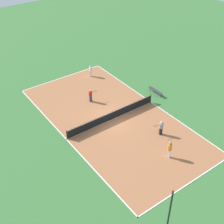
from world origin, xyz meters
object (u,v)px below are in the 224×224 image
at_px(bench, 155,91).
at_px(tennis_ball_near_net, 87,82).
at_px(player_coach_red, 91,95).
at_px(tennis_ball_right_alley, 110,113).
at_px(tennis_ball_far_baseline, 105,109).
at_px(tennis_net, 112,115).
at_px(player_baseline_gray, 161,127).
at_px(fence_post_back_right, 170,211).
at_px(player_center_orange, 169,149).
at_px(player_near_white, 91,70).
at_px(tennis_ball_left_sideline, 95,120).

distance_m(bench, tennis_ball_near_net, 8.07).
xyz_separation_m(player_coach_red, tennis_ball_right_alley, (-0.41, 2.90, -0.78)).
bearing_deg(tennis_ball_far_baseline, tennis_ball_near_net, -103.88).
distance_m(tennis_net, player_baseline_gray, 5.02).
xyz_separation_m(player_baseline_gray, fence_post_back_right, (6.36, 7.44, 1.04)).
xyz_separation_m(player_center_orange, tennis_ball_right_alley, (0.36, -8.00, -0.92)).
bearing_deg(player_coach_red, fence_post_back_right, -98.59).
relative_size(tennis_net, tennis_ball_near_net, 148.76).
distance_m(player_baseline_gray, tennis_ball_far_baseline, 6.58).
height_order(player_baseline_gray, player_center_orange, player_center_orange).
bearing_deg(player_near_white, tennis_net, 104.83).
bearing_deg(tennis_ball_right_alley, player_near_white, -108.80).
bearing_deg(tennis_ball_near_net, player_near_white, -141.57).
height_order(bench, player_near_white, player_near_white).
distance_m(tennis_ball_right_alley, fence_post_back_right, 13.74).
bearing_deg(tennis_ball_near_net, tennis_ball_right_alley, 78.58).
distance_m(tennis_ball_far_baseline, fence_post_back_right, 14.48).
bearing_deg(player_coach_red, bench, -17.77).
bearing_deg(tennis_ball_near_net, fence_post_back_right, 73.25).
relative_size(player_coach_red, tennis_ball_far_baseline, 21.12).
xyz_separation_m(player_coach_red, player_center_orange, (-0.77, 10.91, 0.15)).
relative_size(bench, player_center_orange, 1.17).
bearing_deg(tennis_ball_near_net, player_baseline_gray, 92.67).
bearing_deg(player_baseline_gray, player_coach_red, -59.05).
distance_m(player_baseline_gray, player_near_white, 12.84).
relative_size(tennis_net, player_near_white, 6.99).
bearing_deg(tennis_net, fence_post_back_right, 71.07).
bearing_deg(player_baseline_gray, fence_post_back_right, 65.16).
height_order(player_coach_red, tennis_ball_near_net, player_coach_red).
distance_m(player_coach_red, player_center_orange, 10.93).
distance_m(tennis_net, tennis_ball_far_baseline, 1.86).
relative_size(player_center_orange, fence_post_back_right, 0.44).
height_order(player_near_white, tennis_ball_right_alley, player_near_white).
bearing_deg(tennis_ball_left_sideline, player_baseline_gray, 125.34).
relative_size(player_coach_red, tennis_ball_right_alley, 21.12).
bearing_deg(tennis_ball_left_sideline, tennis_ball_right_alley, -176.81).
bearing_deg(tennis_ball_near_net, tennis_ball_left_sideline, 63.92).
distance_m(tennis_ball_near_net, tennis_ball_left_sideline, 7.29).
height_order(player_near_white, tennis_ball_near_net, player_near_white).
bearing_deg(tennis_ball_far_baseline, bench, 172.57).
bearing_deg(tennis_net, player_center_orange, 96.35).
height_order(player_coach_red, tennis_ball_far_baseline, player_coach_red).
bearing_deg(tennis_ball_left_sideline, player_center_orange, 106.00).
relative_size(tennis_net, tennis_ball_far_baseline, 148.76).
bearing_deg(fence_post_back_right, player_center_orange, -135.14).
bearing_deg(player_coach_red, tennis_ball_far_baseline, -75.15).
distance_m(tennis_ball_near_net, tennis_ball_right_alley, 6.57).
distance_m(player_coach_red, tennis_ball_right_alley, 3.03).
bearing_deg(tennis_net, player_baseline_gray, 117.07).
distance_m(tennis_net, tennis_ball_left_sideline, 1.76).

